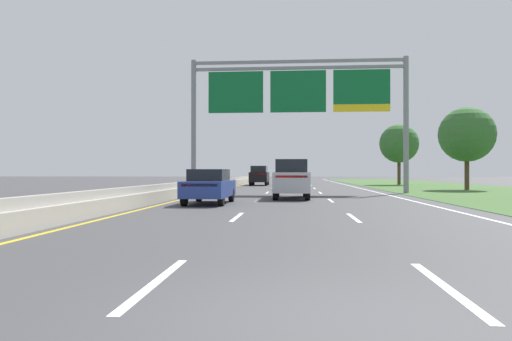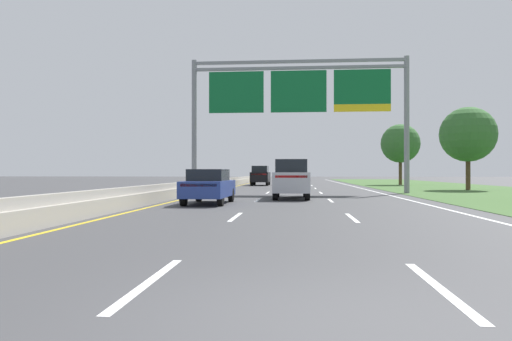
# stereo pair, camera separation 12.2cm
# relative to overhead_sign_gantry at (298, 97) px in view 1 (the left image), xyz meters

# --- Properties ---
(ground_plane) EXTENTS (220.00, 220.00, 0.00)m
(ground_plane) POSITION_rel_overhead_sign_gantry_xyz_m (-0.30, 6.83, -6.63)
(ground_plane) COLOR #3D3D3F
(lane_striping) EXTENTS (11.96, 106.00, 0.01)m
(lane_striping) POSITION_rel_overhead_sign_gantry_xyz_m (-0.30, 6.37, -6.63)
(lane_striping) COLOR white
(lane_striping) RESTS_ON ground
(grass_verge_right) EXTENTS (14.00, 110.00, 0.02)m
(grass_verge_right) POSITION_rel_overhead_sign_gantry_xyz_m (13.65, 6.83, -6.62)
(grass_verge_right) COLOR #3D602D
(grass_verge_right) RESTS_ON ground
(median_barrier_concrete) EXTENTS (0.60, 110.00, 0.85)m
(median_barrier_concrete) POSITION_rel_overhead_sign_gantry_xyz_m (-6.90, 6.83, -6.28)
(median_barrier_concrete) COLOR #A8A399
(median_barrier_concrete) RESTS_ON ground
(overhead_sign_gantry) EXTENTS (15.06, 0.42, 9.36)m
(overhead_sign_gantry) POSITION_rel_overhead_sign_gantry_xyz_m (0.00, 0.00, 0.00)
(overhead_sign_gantry) COLOR gray
(overhead_sign_gantry) RESTS_ON ground
(pickup_truck_white) EXTENTS (2.07, 5.43, 2.20)m
(pickup_truck_white) POSITION_rel_overhead_sign_gantry_xyz_m (-0.30, 7.30, -5.56)
(pickup_truck_white) COLOR silver
(pickup_truck_white) RESTS_ON ground
(car_black_left_lane_suv) EXTENTS (1.93, 4.71, 2.11)m
(car_black_left_lane_suv) POSITION_rel_overhead_sign_gantry_xyz_m (-3.99, 18.33, -5.54)
(car_black_left_lane_suv) COLOR black
(car_black_left_lane_suv) RESTS_ON ground
(car_blue_left_lane_sedan) EXTENTS (1.88, 4.43, 1.57)m
(car_blue_left_lane_sedan) POSITION_rel_overhead_sign_gantry_xyz_m (-4.16, -11.50, -5.82)
(car_blue_left_lane_sedan) COLOR navy
(car_blue_left_lane_sedan) RESTS_ON ground
(car_silver_centre_lane_suv) EXTENTS (1.93, 4.71, 2.11)m
(car_silver_centre_lane_suv) POSITION_rel_overhead_sign_gantry_xyz_m (-0.45, -7.02, -5.54)
(car_silver_centre_lane_suv) COLOR #B2B5BA
(car_silver_centre_lane_suv) RESTS_ON ground
(roadside_tree_mid) EXTENTS (4.41, 4.41, 6.68)m
(roadside_tree_mid) POSITION_rel_overhead_sign_gantry_xyz_m (13.62, 6.37, -2.17)
(roadside_tree_mid) COLOR #4C3823
(roadside_tree_mid) RESTS_ON ground
(roadside_tree_far) EXTENTS (4.31, 4.31, 6.81)m
(roadside_tree_far) POSITION_rel_overhead_sign_gantry_xyz_m (11.50, 21.07, -2.00)
(roadside_tree_far) COLOR #4C3823
(roadside_tree_far) RESTS_ON ground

